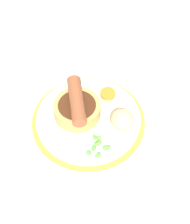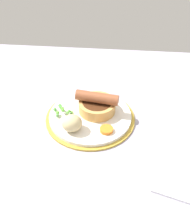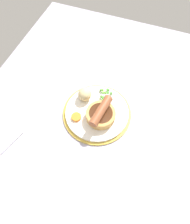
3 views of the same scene
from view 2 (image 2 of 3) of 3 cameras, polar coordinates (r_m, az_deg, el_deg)
The scene contains 6 objects.
dining_table at distance 80.30cm, azimuth 1.36°, elevation -3.37°, with size 110.00×80.00×3.00cm, color #9E99AD.
dinner_plate at distance 80.89cm, azimuth -0.87°, elevation -0.99°, with size 23.12×23.12×1.40cm.
sausage_pudding at distance 80.26cm, azimuth 0.38°, elevation 1.43°, with size 11.23×9.53×5.70cm.
pea_pile at distance 80.91cm, azimuth -6.25°, elevation 0.34°, with size 5.33×4.90×1.78cm.
potato_chunk_0 at distance 75.06cm, azimuth -4.24°, elevation -2.05°, with size 4.55×4.93×4.19cm, color #CCB77F.
carrot_slice_2 at distance 75.67cm, azimuth 2.11°, elevation -3.24°, with size 3.25×3.25×0.86cm, color orange.
Camera 2 is at (3.44, -58.12, 56.80)cm, focal length 50.00 mm.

